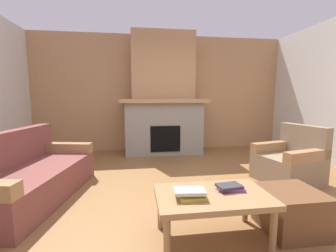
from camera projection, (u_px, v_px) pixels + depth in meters
ground at (190, 205)px, 2.70m from camera, size 9.00×9.00×0.00m
wall_back_wood_panel at (161, 94)px, 5.47m from camera, size 6.00×0.12×2.70m
fireplace at (163, 102)px, 5.12m from camera, size 1.90×0.82×2.70m
couch at (28, 177)px, 2.80m from camera, size 1.16×1.93×0.85m
armchair at (290, 162)px, 3.42m from camera, size 0.91×0.91×0.85m
coffee_table at (213, 200)px, 2.00m from camera, size 1.00×0.60×0.43m
ottoman at (291, 210)px, 2.16m from camera, size 0.52×0.52×0.40m
book_stack_near_edge at (191, 193)px, 1.91m from camera, size 0.28×0.21×0.08m
book_stack_center at (230, 187)px, 2.08m from camera, size 0.27×0.19×0.05m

